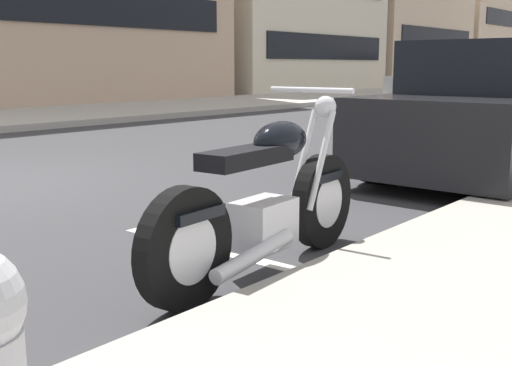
% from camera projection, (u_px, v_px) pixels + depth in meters
% --- Properties ---
extents(sidewalk_far_curb, '(120.00, 5.00, 0.14)m').
position_uv_depth(sidewalk_far_curb, '(224.00, 103.00, 20.35)').
color(sidewalk_far_curb, '#ADA89E').
rests_on(sidewalk_far_curb, ground).
extents(parking_stall_stripe, '(0.12, 2.20, 0.01)m').
position_uv_depth(parking_stall_stripe, '(237.00, 255.00, 4.29)').
color(parking_stall_stripe, silver).
rests_on(parking_stall_stripe, ground).
extents(parked_motorcycle, '(2.11, 0.62, 1.13)m').
position_uv_depth(parked_motorcycle, '(266.00, 204.00, 3.87)').
color(parked_motorcycle, black).
rests_on(parked_motorcycle, ground).
extents(parked_car_second_in_row, '(4.37, 1.87, 1.54)m').
position_uv_depth(parked_car_second_in_row, '(500.00, 114.00, 7.39)').
color(parked_car_second_in_row, black).
rests_on(parked_car_second_in_row, ground).
extents(car_opposite_curb, '(4.74, 1.97, 1.43)m').
position_uv_depth(car_opposite_curb, '(433.00, 81.00, 25.06)').
color(car_opposite_curb, gray).
rests_on(car_opposite_curb, ground).
extents(townhouse_mid_block, '(14.92, 11.22, 8.69)m').
position_uv_depth(townhouse_mid_block, '(445.00, 27.00, 50.95)').
color(townhouse_mid_block, beige).
rests_on(townhouse_mid_block, ground).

